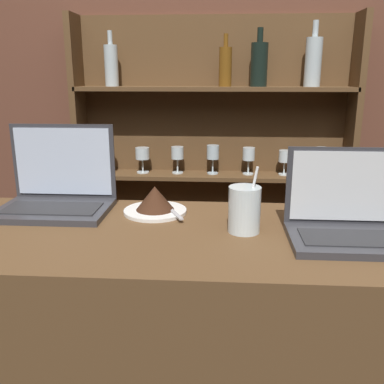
{
  "coord_description": "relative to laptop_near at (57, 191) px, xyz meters",
  "views": [
    {
      "loc": [
        0.03,
        -0.77,
        1.43
      ],
      "look_at": [
        -0.05,
        0.3,
        1.13
      ],
      "focal_mm": 40.0,
      "sensor_mm": 36.0,
      "label": 1
    }
  ],
  "objects": [
    {
      "name": "cake_plate",
      "position": [
        0.3,
        -0.02,
        -0.02
      ],
      "size": [
        0.19,
        0.19,
        0.08
      ],
      "color": "white",
      "rests_on": "bar_counter"
    },
    {
      "name": "water_glass",
      "position": [
        0.55,
        -0.15,
        0.0
      ],
      "size": [
        0.08,
        0.08,
        0.17
      ],
      "color": "silver",
      "rests_on": "bar_counter"
    },
    {
      "name": "laptop_far",
      "position": [
        0.83,
        -0.19,
        -0.01
      ],
      "size": [
        0.34,
        0.2,
        0.22
      ],
      "color": "#333338",
      "rests_on": "bar_counter"
    },
    {
      "name": "back_wall",
      "position": [
        0.46,
        1.0,
        0.26
      ],
      "size": [
        7.0,
        0.06,
        2.7
      ],
      "color": "brown",
      "rests_on": "ground_plane"
    },
    {
      "name": "back_shelf",
      "position": [
        0.46,
        0.92,
        -0.18
      ],
      "size": [
        1.36,
        0.18,
        1.7
      ],
      "color": "brown",
      "rests_on": "ground_plane"
    },
    {
      "name": "laptop_near",
      "position": [
        0.0,
        0.0,
        0.0
      ],
      "size": [
        0.32,
        0.22,
        0.25
      ],
      "color": "#333338",
      "rests_on": "bar_counter"
    }
  ]
}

